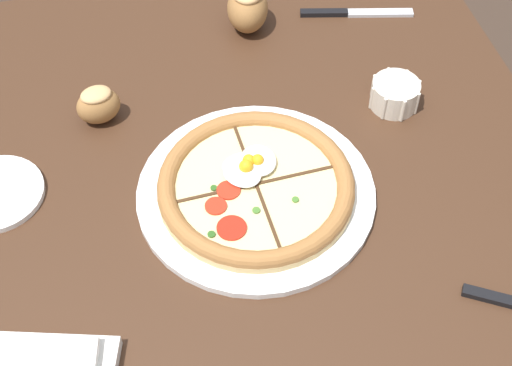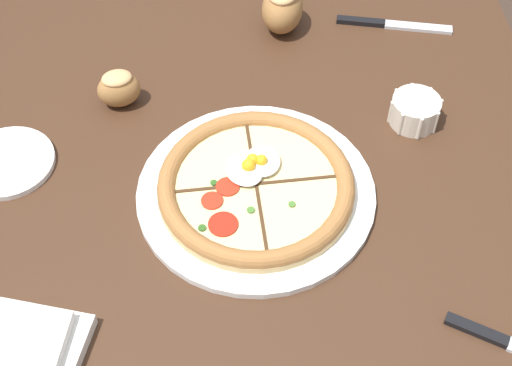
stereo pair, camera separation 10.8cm
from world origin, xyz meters
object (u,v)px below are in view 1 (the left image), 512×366
at_px(pizza, 256,187).
at_px(knife_spare, 355,13).
at_px(ramekin_bowl, 395,94).
at_px(bread_piece_mid, 98,104).
at_px(dining_table, 198,201).
at_px(bread_piece_near, 247,6).

height_order(pizza, knife_spare, pizza).
distance_m(ramekin_bowl, bread_piece_mid, 0.50).
distance_m(dining_table, pizza, 0.17).
height_order(dining_table, bread_piece_near, bread_piece_near).
relative_size(ramekin_bowl, knife_spare, 0.40).
height_order(dining_table, knife_spare, knife_spare).
bearing_deg(bread_piece_mid, bread_piece_near, 32.63).
height_order(dining_table, ramekin_bowl, ramekin_bowl).
bearing_deg(ramekin_bowl, pizza, -152.31).
xyz_separation_m(dining_table, bread_piece_near, (0.15, 0.32, 0.15)).
xyz_separation_m(pizza, knife_spare, (0.28, 0.39, -0.02)).
distance_m(ramekin_bowl, knife_spare, 0.25).
relative_size(bread_piece_near, knife_spare, 0.53).
bearing_deg(bread_piece_near, bread_piece_mid, -147.37).
height_order(pizza, bread_piece_near, bread_piece_near).
bearing_deg(bread_piece_near, pizza, -100.21).
height_order(dining_table, bread_piece_mid, bread_piece_mid).
relative_size(pizza, bread_piece_mid, 4.42).
xyz_separation_m(ramekin_bowl, knife_spare, (0.01, 0.25, -0.02)).
height_order(bread_piece_mid, knife_spare, bread_piece_mid).
height_order(dining_table, pizza, pizza).
height_order(ramekin_bowl, knife_spare, ramekin_bowl).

